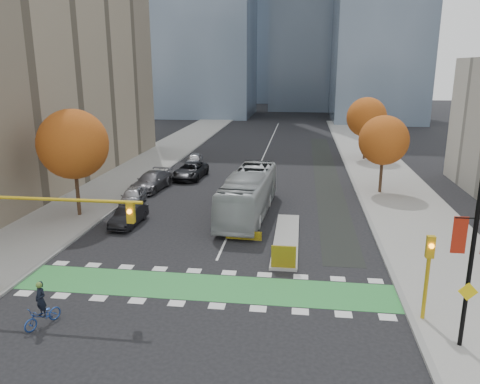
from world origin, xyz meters
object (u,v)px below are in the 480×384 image
(parked_car_b, at_px, (129,216))
(tree_east_near, at_px, (384,140))
(parked_car_d, at_px, (190,171))
(parked_car_e, at_px, (195,160))
(traffic_signal_east, at_px, (428,265))
(banner_lamppost, at_px, (474,243))
(parked_car_c, at_px, (151,181))
(hazard_board, at_px, (284,257))
(cyclist, at_px, (42,311))
(parked_car_a, at_px, (133,196))
(traffic_signal_west, at_px, (33,220))
(bus, at_px, (249,194))
(tree_east_far, at_px, (367,117))
(tree_west, at_px, (73,144))

(parked_car_b, bearing_deg, tree_east_near, 33.24)
(parked_car_d, height_order, parked_car_e, parked_car_d)
(traffic_signal_east, relative_size, parked_car_d, 0.71)
(banner_lamppost, bearing_deg, traffic_signal_east, 116.61)
(parked_car_c, xyz_separation_m, parked_car_d, (2.50, 5.00, -0.03))
(parked_car_b, bearing_deg, hazard_board, -26.10)
(banner_lamppost, distance_m, parked_car_e, 39.59)
(cyclist, height_order, parked_car_e, cyclist)
(parked_car_a, bearing_deg, traffic_signal_west, -93.82)
(traffic_signal_east, height_order, parked_car_e, traffic_signal_east)
(traffic_signal_east, relative_size, parked_car_c, 0.72)
(tree_east_near, height_order, banner_lamppost, banner_lamppost)
(parked_car_a, bearing_deg, parked_car_c, 82.36)
(parked_car_a, xyz_separation_m, parked_car_e, (1.48, 16.47, -0.04))
(bus, bearing_deg, tree_east_near, 38.67)
(traffic_signal_east, relative_size, parked_car_e, 1.01)
(traffic_signal_west, relative_size, parked_car_a, 1.99)
(parked_car_c, distance_m, parked_car_e, 11.56)
(traffic_signal_west, bearing_deg, parked_car_e, 89.27)
(banner_lamppost, height_order, parked_car_b, banner_lamppost)
(parked_car_c, bearing_deg, banner_lamppost, -41.52)
(tree_east_far, height_order, traffic_signal_east, tree_east_far)
(tree_east_near, bearing_deg, bus, -144.81)
(traffic_signal_east, xyz_separation_m, parked_car_e, (-18.02, 32.51, -2.04))
(traffic_signal_east, height_order, parked_car_a, traffic_signal_east)
(cyclist, distance_m, bus, 18.76)
(parked_car_b, xyz_separation_m, parked_car_e, (-0.03, 21.47, -0.01))
(tree_east_near, height_order, bus, tree_east_near)
(hazard_board, relative_size, tree_west, 0.17)
(tree_west, relative_size, parked_car_c, 1.44)
(tree_east_near, relative_size, parked_car_d, 1.23)
(traffic_signal_east, xyz_separation_m, parked_car_c, (-19.50, 21.04, -1.91))
(tree_west, xyz_separation_m, tree_east_near, (24.00, 10.00, -0.75))
(banner_lamppost, relative_size, parked_car_c, 1.45)
(tree_west, bearing_deg, tree_east_far, 46.70)
(hazard_board, height_order, traffic_signal_east, traffic_signal_east)
(parked_car_a, relative_size, parked_car_e, 1.06)
(traffic_signal_east, bearing_deg, parked_car_b, 148.46)
(hazard_board, height_order, parked_car_e, hazard_board)
(cyclist, bearing_deg, tree_east_near, 78.53)
(tree_west, relative_size, tree_east_near, 1.16)
(tree_west, height_order, cyclist, tree_west)
(hazard_board, distance_m, cyclist, 12.69)
(tree_east_far, distance_m, parked_car_b, 34.27)
(tree_east_near, height_order, traffic_signal_west, tree_east_near)
(tree_west, height_order, parked_car_d, tree_west)
(cyclist, bearing_deg, parked_car_c, 121.04)
(cyclist, distance_m, parked_car_c, 23.83)
(tree_east_far, xyz_separation_m, traffic_signal_west, (-20.43, -38.51, -1.21))
(traffic_signal_east, height_order, cyclist, traffic_signal_east)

